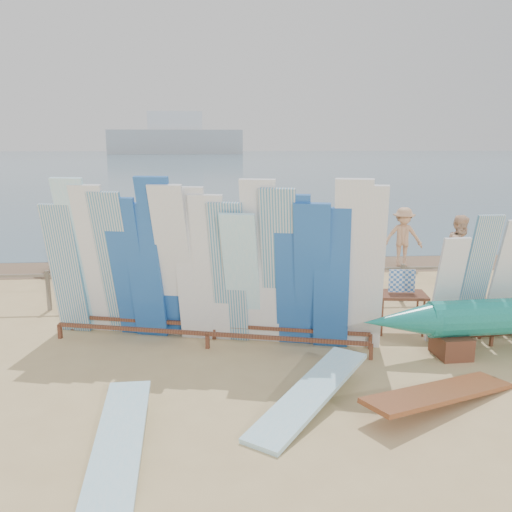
{
  "coord_description": "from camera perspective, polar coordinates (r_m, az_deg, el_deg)",
  "views": [
    {
      "loc": [
        -0.39,
        -8.84,
        3.63
      ],
      "look_at": [
        0.56,
        2.66,
        1.22
      ],
      "focal_mm": 38.0,
      "sensor_mm": 36.0,
      "label": 1
    }
  ],
  "objects": [
    {
      "name": "ground",
      "position": [
        9.57,
        -2.08,
        -10.52
      ],
      "size": [
        160.0,
        160.0,
        0.0
      ],
      "primitive_type": "plane",
      "color": "tan",
      "rests_on": "ground"
    },
    {
      "name": "ocean",
      "position": [
        136.89,
        -4.65,
        10.24
      ],
      "size": [
        320.0,
        240.0,
        0.02
      ],
      "primitive_type": "cube",
      "color": "#415F74",
      "rests_on": "ground"
    },
    {
      "name": "wet_sand_strip",
      "position": [
        16.45,
        -3.26,
        -0.97
      ],
      "size": [
        40.0,
        2.6,
        0.01
      ],
      "primitive_type": "cube",
      "color": "brown",
      "rests_on": "ground"
    },
    {
      "name": "distant_ship",
      "position": [
        189.21,
        -8.45,
        12.18
      ],
      "size": [
        45.0,
        8.0,
        14.0
      ],
      "color": "#999EA3",
      "rests_on": "ocean"
    },
    {
      "name": "fence",
      "position": [
        12.22,
        -2.77,
        -2.43
      ],
      "size": [
        12.08,
        0.08,
        0.9
      ],
      "color": "gray",
      "rests_on": "ground"
    },
    {
      "name": "main_surfboard_rack",
      "position": [
        9.76,
        -4.83,
        -1.48
      ],
      "size": [
        6.15,
        2.3,
        3.09
      ],
      "rotation": [
        0.0,
        0.0,
        -0.26
      ],
      "color": "brown",
      "rests_on": "ground"
    },
    {
      "name": "side_surfboard_rack",
      "position": [
        10.75,
        23.5,
        -2.8
      ],
      "size": [
        2.19,
        0.8,
        2.44
      ],
      "rotation": [
        0.0,
        0.0,
        0.07
      ],
      "color": "brown",
      "rests_on": "ground"
    },
    {
      "name": "vendor_table",
      "position": [
        10.95,
        14.93,
        -5.67
      ],
      "size": [
        1.03,
        0.79,
        1.26
      ],
      "rotation": [
        0.0,
        0.0,
        -0.13
      ],
      "color": "brown",
      "rests_on": "ground"
    },
    {
      "name": "flat_board_b",
      "position": [
        7.94,
        5.73,
        -15.49
      ],
      "size": [
        2.11,
        2.46,
        0.4
      ],
      "primitive_type": "cube",
      "rotation": [
        0.12,
        0.0,
        -0.67
      ],
      "color": "#99DEF5",
      "rests_on": "ground"
    },
    {
      "name": "flat_board_c",
      "position": [
        8.38,
        18.77,
        -14.56
      ],
      "size": [
        2.63,
        1.79,
        0.35
      ],
      "primitive_type": "cube",
      "rotation": [
        0.11,
        0.0,
        2.07
      ],
      "color": "brown",
      "rests_on": "ground"
    },
    {
      "name": "flat_board_a",
      "position": [
        7.03,
        -14.18,
        -19.68
      ],
      "size": [
        0.65,
        2.71,
        0.32
      ],
      "primitive_type": "cube",
      "rotation": [
        0.09,
        0.0,
        0.04
      ],
      "color": "#99DEF5",
      "rests_on": "ground"
    },
    {
      "name": "beach_chair_left",
      "position": [
        12.95,
        -5.25,
        -3.3
      ],
      "size": [
        0.79,
        0.8,
        0.92
      ],
      "rotation": [
        0.0,
        0.0,
        -0.47
      ],
      "color": "red",
      "rests_on": "ground"
    },
    {
      "name": "beach_chair_right",
      "position": [
        13.39,
        -2.78,
        -2.71
      ],
      "size": [
        0.82,
        0.83,
        0.96
      ],
      "rotation": [
        0.0,
        0.0,
        0.45
      ],
      "color": "red",
      "rests_on": "ground"
    },
    {
      "name": "stroller",
      "position": [
        13.3,
        2.68,
        -2.29
      ],
      "size": [
        0.6,
        0.79,
        0.99
      ],
      "rotation": [
        0.0,
        0.0,
        0.15
      ],
      "color": "red",
      "rests_on": "ground"
    },
    {
      "name": "beachgoer_8",
      "position": [
        14.77,
        20.73,
        0.48
      ],
      "size": [
        0.99,
        0.85,
        1.86
      ],
      "primitive_type": "imported",
      "rotation": [
        0.0,
        0.0,
        0.57
      ],
      "color": "beige",
      "rests_on": "ground"
    },
    {
      "name": "beachgoer_2",
      "position": [
        13.91,
        -17.8,
        -0.15
      ],
      "size": [
        0.9,
        0.51,
        1.78
      ],
      "primitive_type": "imported",
      "rotation": [
        0.0,
        0.0,
        6.17
      ],
      "color": "beige",
      "rests_on": "ground"
    },
    {
      "name": "beachgoer_3",
      "position": [
        14.86,
        -6.31,
        1.15
      ],
      "size": [
        0.56,
        1.2,
        1.81
      ],
      "primitive_type": "imported",
      "rotation": [
        0.0,
        0.0,
        4.78
      ],
      "color": "tan",
      "rests_on": "ground"
    },
    {
      "name": "beachgoer_4",
      "position": [
        14.37,
        -6.31,
        0.42
      ],
      "size": [
        1.04,
        0.73,
        1.63
      ],
      "primitive_type": "imported",
      "rotation": [
        0.0,
        0.0,
        0.37
      ],
      "color": "#8C6042",
      "rests_on": "ground"
    },
    {
      "name": "beachgoer_1",
      "position": [
        14.59,
        -16.2,
        0.21
      ],
      "size": [
        0.65,
        0.66,
        1.64
      ],
      "primitive_type": "imported",
      "rotation": [
        0.0,
        0.0,
        0.81
      ],
      "color": "#8C6042",
      "rests_on": "ground"
    },
    {
      "name": "beachgoer_11",
      "position": [
        16.7,
        -20.54,
        1.41
      ],
      "size": [
        0.66,
        1.6,
        1.68
      ],
      "primitive_type": "imported",
      "rotation": [
        0.0,
        0.0,
        1.67
      ],
      "color": "beige",
      "rests_on": "ground"
    },
    {
      "name": "beachgoer_5",
      "position": [
        15.24,
        -4.52,
        1.39
      ],
      "size": [
        1.08,
        1.73,
        1.77
      ],
      "primitive_type": "imported",
      "rotation": [
        0.0,
        0.0,
        1.21
      ],
      "color": "beige",
      "rests_on": "ground"
    },
    {
      "name": "beachgoer_9",
      "position": [
        16.77,
        15.22,
        1.95
      ],
      "size": [
        1.21,
        0.69,
        1.77
      ],
      "primitive_type": "imported",
      "rotation": [
        0.0,
        0.0,
        6.08
      ],
      "color": "tan",
      "rests_on": "ground"
    },
    {
      "name": "beachgoer_7",
      "position": [
        15.01,
        9.43,
        0.77
      ],
      "size": [
        0.63,
        0.42,
        1.61
      ],
      "primitive_type": "imported",
      "rotation": [
        0.0,
        0.0,
        3.32
      ],
      "color": "#8C6042",
      "rests_on": "ground"
    },
    {
      "name": "beachgoer_6",
      "position": [
        12.9,
        3.66,
        -0.92
      ],
      "size": [
        0.85,
        0.56,
        1.6
      ],
      "primitive_type": "imported",
      "rotation": [
        0.0,
        0.0,
        3.41
      ],
      "color": "tan",
      "rests_on": "ground"
    }
  ]
}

